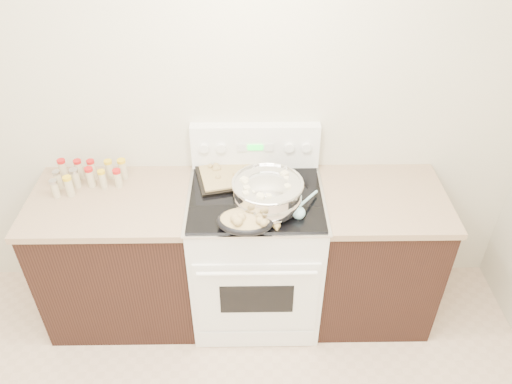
{
  "coord_description": "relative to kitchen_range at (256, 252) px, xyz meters",
  "views": [
    {
      "loc": [
        0.32,
        -0.81,
        2.65
      ],
      "look_at": [
        0.35,
        1.37,
        1.0
      ],
      "focal_mm": 35.0,
      "sensor_mm": 36.0,
      "label": 1
    }
  ],
  "objects": [
    {
      "name": "kitchen_range",
      "position": [
        0.0,
        0.0,
        0.0
      ],
      "size": [
        0.78,
        0.73,
        1.22
      ],
      "color": "white",
      "rests_on": "ground"
    },
    {
      "name": "blue_ladle",
      "position": [
        0.23,
        -0.19,
        0.48
      ],
      "size": [
        0.16,
        0.23,
        0.09
      ],
      "color": "#99D7E4",
      "rests_on": "kitchen_range"
    },
    {
      "name": "room_shell",
      "position": [
        -0.35,
        -1.42,
        1.21
      ],
      "size": [
        4.1,
        3.6,
        2.75
      ],
      "color": "beige",
      "rests_on": "ground"
    },
    {
      "name": "spice_jars",
      "position": [
        -0.98,
        0.14,
        0.49
      ],
      "size": [
        0.4,
        0.23,
        0.13
      ],
      "color": "#BFB28C",
      "rests_on": "counter_left"
    },
    {
      "name": "roasting_pan",
      "position": [
        -0.06,
        -0.29,
        0.5
      ],
      "size": [
        0.31,
        0.23,
        0.12
      ],
      "color": "black",
      "rests_on": "kitchen_range"
    },
    {
      "name": "mixing_bowl",
      "position": [
        0.06,
        -0.12,
        0.54
      ],
      "size": [
        0.49,
        0.49,
        0.23
      ],
      "color": "silver",
      "rests_on": "kitchen_range"
    },
    {
      "name": "counter_left",
      "position": [
        -0.83,
        0.01,
        -0.03
      ],
      "size": [
        0.93,
        0.67,
        0.92
      ],
      "color": "black",
      "rests_on": "ground"
    },
    {
      "name": "counter_right",
      "position": [
        0.73,
        0.01,
        -0.03
      ],
      "size": [
        0.73,
        0.67,
        0.92
      ],
      "color": "black",
      "rests_on": "ground"
    },
    {
      "name": "wooden_spoon",
      "position": [
        0.1,
        -0.24,
        0.46
      ],
      "size": [
        0.04,
        0.28,
        0.04
      ],
      "color": "tan",
      "rests_on": "kitchen_range"
    },
    {
      "name": "baking_sheet",
      "position": [
        -0.12,
        0.16,
        0.47
      ],
      "size": [
        0.49,
        0.39,
        0.06
      ],
      "color": "black",
      "rests_on": "kitchen_range"
    }
  ]
}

